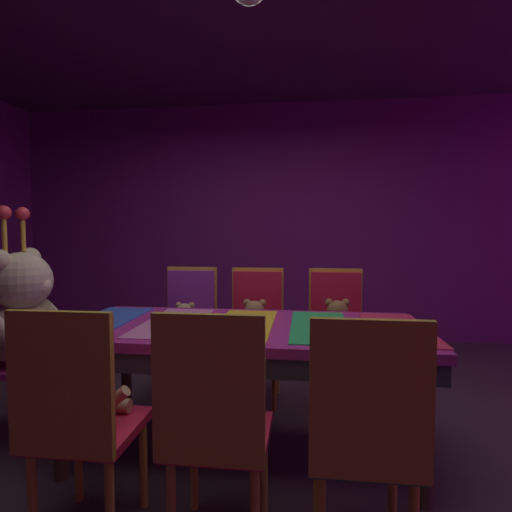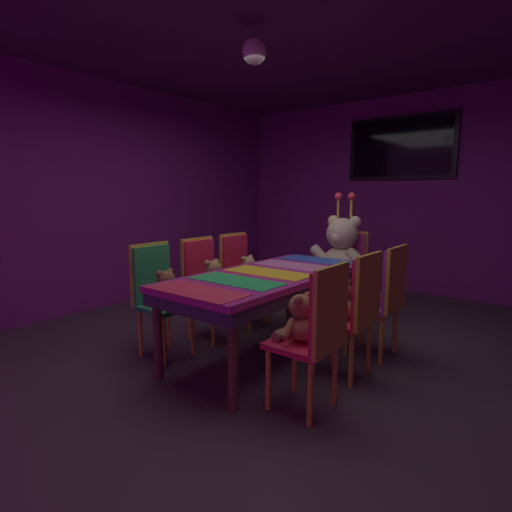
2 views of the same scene
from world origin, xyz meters
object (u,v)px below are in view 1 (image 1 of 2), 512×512
at_px(teddy_left_2, 93,393).
at_px(chair_right_1, 257,319).
at_px(chair_right_2, 190,316).
at_px(teddy_right_2, 184,323).
at_px(chair_left_1, 214,411).
at_px(teddy_right_1, 254,324).
at_px(king_teddy_bear, 24,314).
at_px(banquet_table, 245,340).
at_px(teddy_left_0, 361,406).
at_px(chair_left_2, 73,406).
at_px(chair_left_0, 366,422).
at_px(teddy_right_0, 337,325).
at_px(chair_right_0, 336,320).
at_px(throne_chair, 0,340).
at_px(teddy_left_1, 222,395).

relative_size(teddy_left_2, chair_right_1, 0.32).
xyz_separation_m(chair_right_2, teddy_right_2, (-0.14, 0.00, -0.02)).
height_order(chair_left_1, chair_right_2, same).
bearing_deg(teddy_right_1, teddy_left_2, -21.34).
distance_m(teddy_left_2, chair_right_1, 1.58).
relative_size(chair_left_1, king_teddy_bear, 1.02).
distance_m(banquet_table, chair_right_1, 0.82).
bearing_deg(teddy_right_1, chair_right_1, 180.00).
bearing_deg(teddy_left_0, chair_left_2, 97.33).
relative_size(chair_left_0, king_teddy_bear, 1.02).
distance_m(banquet_table, teddy_right_1, 0.67).
relative_size(teddy_right_2, king_teddy_bear, 0.30).
height_order(chair_right_1, chair_right_2, same).
relative_size(teddy_left_0, teddy_right_0, 0.97).
distance_m(chair_left_0, chair_left_2, 1.12).
relative_size(banquet_table, teddy_right_0, 5.92).
bearing_deg(chair_left_1, banquet_table, 0.24).
xyz_separation_m(chair_right_0, throne_chair, (-0.83, 2.12, 0.00)).
distance_m(teddy_right_0, teddy_right_2, 1.15).
bearing_deg(teddy_left_2, banquet_table, -39.39).
bearing_deg(chair_left_1, teddy_right_1, 1.25).
bearing_deg(chair_left_0, king_teddy_bear, 66.94).
relative_size(teddy_left_2, teddy_right_2, 1.10).
bearing_deg(chair_right_0, teddy_right_2, -82.79).
bearing_deg(banquet_table, king_teddy_bear, 90.00).
bearing_deg(teddy_right_2, chair_right_1, 103.30).
relative_size(chair_left_0, chair_left_2, 1.00).
height_order(chair_left_2, teddy_right_0, chair_left_2).
bearing_deg(chair_left_0, chair_right_0, -0.63).
relative_size(teddy_left_0, teddy_left_1, 0.95).
height_order(banquet_table, chair_left_2, chair_left_2).
bearing_deg(teddy_left_2, chair_left_2, -180.00).
xyz_separation_m(chair_left_2, teddy_right_2, (1.51, 0.01, -0.02)).
bearing_deg(chair_right_2, throne_chair, -49.56).
bearing_deg(king_teddy_bear, teddy_left_1, -25.57).
xyz_separation_m(chair_left_0, teddy_right_1, (1.49, 0.59, -0.01)).
bearing_deg(teddy_left_2, teddy_left_1, -88.16).
bearing_deg(chair_right_1, teddy_left_2, -19.42).
xyz_separation_m(chair_left_0, chair_left_1, (0.02, 0.56, 0.00)).
height_order(chair_left_1, chair_right_1, same).
bearing_deg(teddy_left_1, teddy_right_0, -23.21).
bearing_deg(teddy_left_1, chair_left_1, 180.00).
xyz_separation_m(chair_left_0, chair_right_1, (1.64, 0.59, 0.00)).
distance_m(teddy_left_0, chair_left_2, 1.12).
xyz_separation_m(teddy_left_0, chair_right_2, (1.51, 1.13, 0.00)).
relative_size(chair_left_0, chair_right_1, 1.00).
height_order(chair_left_0, chair_left_2, same).
relative_size(teddy_right_0, chair_right_2, 0.35).
xyz_separation_m(chair_left_1, chair_right_1, (1.62, 0.03, 0.00)).
bearing_deg(teddy_right_0, chair_right_1, -101.96).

